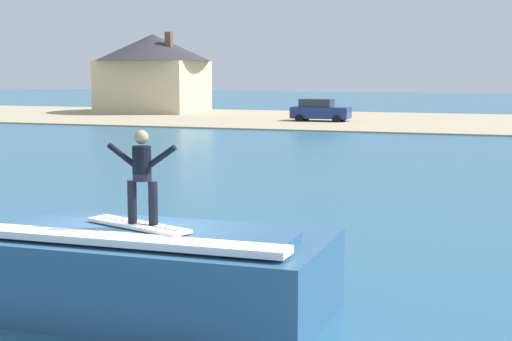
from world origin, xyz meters
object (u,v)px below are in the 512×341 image
(surfboard, at_px, (138,225))
(tree_tall_bare, at_px, (134,69))
(house_with_chimney, at_px, (153,68))
(surfer, at_px, (142,172))
(car_near_shore, at_px, (320,110))
(wave_crest, at_px, (155,272))

(surfboard, distance_m, tree_tall_bare, 64.38)
(house_with_chimney, distance_m, tree_tall_bare, 2.12)
(surfer, distance_m, car_near_shore, 49.92)
(surfboard, height_order, house_with_chimney, house_with_chimney)
(wave_crest, height_order, surfboard, surfboard)
(surfboard, bearing_deg, car_near_shore, 100.34)
(tree_tall_bare, bearing_deg, car_near_shore, -21.52)
(house_with_chimney, bearing_deg, tree_tall_bare, 175.47)
(wave_crest, xyz_separation_m, car_near_shore, (-9.15, 48.82, 0.21))
(house_with_chimney, bearing_deg, surfboard, -64.33)
(wave_crest, xyz_separation_m, surfboard, (-0.20, -0.23, 0.86))
(surfer, xyz_separation_m, tree_tall_bare, (-29.61, 57.18, 1.72))
(surfboard, distance_m, car_near_shore, 49.87)
(car_near_shore, bearing_deg, wave_crest, -79.38)
(wave_crest, relative_size, surfer, 3.75)
(car_near_shore, height_order, house_with_chimney, house_with_chimney)
(surfer, bearing_deg, house_with_chimney, 115.75)
(surfer, relative_size, tree_tall_bare, 0.28)
(surfboard, relative_size, surfer, 1.36)
(surfer, relative_size, house_with_chimney, 0.14)
(surfboard, bearing_deg, wave_crest, 48.89)
(surfboard, relative_size, car_near_shore, 0.47)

